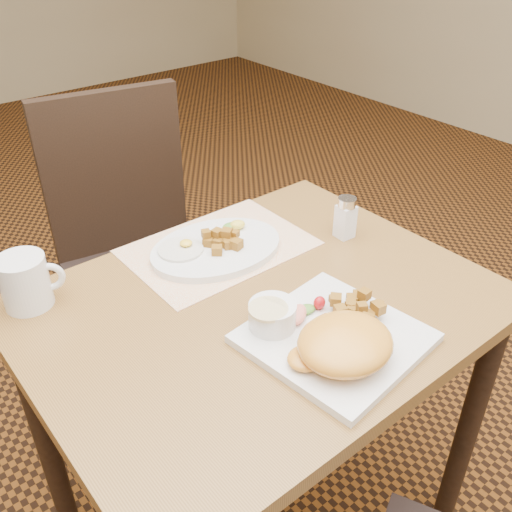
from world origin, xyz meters
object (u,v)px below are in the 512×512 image
object	(u,v)px
chair_far	(134,243)
plate_square	(335,338)
coffee_mug	(26,282)
salt_shaker	(346,217)
table	(260,343)
plate_oval	(216,248)

from	to	relation	value
chair_far	plate_square	size ratio (longest dim) A/B	3.46
coffee_mug	salt_shaker	bearing A→B (deg)	-17.48
table	plate_oval	size ratio (longest dim) A/B	2.96
plate_oval	salt_shaker	bearing A→B (deg)	-25.62
chair_far	coffee_mug	world-z (taller)	chair_far
chair_far	plate_square	world-z (taller)	chair_far
salt_shaker	coffee_mug	world-z (taller)	coffee_mug
plate_square	coffee_mug	distance (m)	0.60
table	plate_square	world-z (taller)	plate_square
plate_square	salt_shaker	distance (m)	0.38
chair_far	salt_shaker	distance (m)	0.70
salt_shaker	coffee_mug	xyz separation A→B (m)	(-0.67, 0.21, 0.00)
plate_square	salt_shaker	xyz separation A→B (m)	(0.28, 0.25, 0.04)
coffee_mug	chair_far	bearing A→B (deg)	43.50
table	chair_far	distance (m)	0.68
chair_far	plate_oval	size ratio (longest dim) A/B	3.19
table	coffee_mug	size ratio (longest dim) A/B	7.55
chair_far	plate_square	xyz separation A→B (m)	(-0.03, -0.85, 0.22)
plate_square	coffee_mug	size ratio (longest dim) A/B	2.35
chair_far	plate_square	bearing A→B (deg)	98.16
salt_shaker	table	bearing A→B (deg)	-167.43
table	chair_far	world-z (taller)	chair_far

